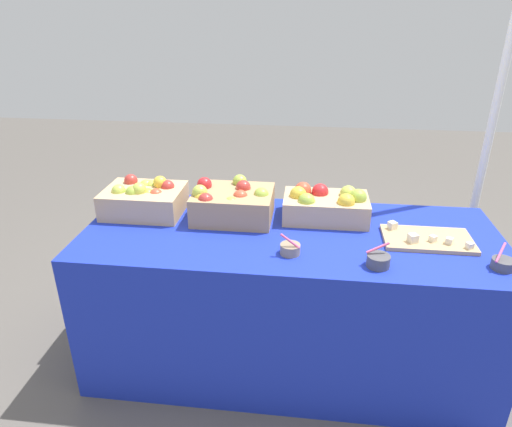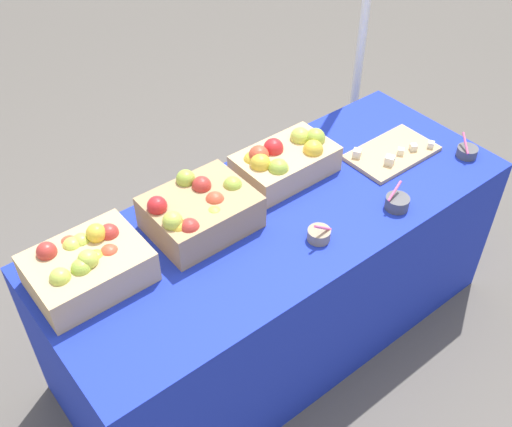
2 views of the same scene
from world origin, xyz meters
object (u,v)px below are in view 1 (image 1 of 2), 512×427
(sample_bowl_mid, at_px, (503,264))
(sample_bowl_far, at_px, (378,261))
(apple_crate_middle, at_px, (232,203))
(cutting_board_front, at_px, (427,239))
(apple_crate_left, at_px, (145,198))
(sample_bowl_near, at_px, (290,249))
(tent_pole, at_px, (492,122))
(apple_crate_right, at_px, (325,204))

(sample_bowl_mid, relative_size, sample_bowl_far, 0.97)
(apple_crate_middle, xyz_separation_m, cutting_board_front, (0.89, -0.14, -0.07))
(cutting_board_front, bearing_deg, apple_crate_left, 173.43)
(sample_bowl_mid, distance_m, sample_bowl_far, 0.49)
(sample_bowl_near, distance_m, sample_bowl_far, 0.36)
(sample_bowl_mid, xyz_separation_m, sample_bowl_far, (-0.48, -0.04, 0.00))
(tent_pole, bearing_deg, sample_bowl_near, -142.10)
(apple_crate_left, height_order, tent_pole, tent_pole)
(sample_bowl_mid, bearing_deg, sample_bowl_far, -175.27)
(apple_crate_right, xyz_separation_m, sample_bowl_far, (0.21, -0.42, -0.05))
(apple_crate_left, bearing_deg, tent_pole, 13.93)
(apple_crate_left, distance_m, cutting_board_front, 1.34)
(apple_crate_left, distance_m, apple_crate_right, 0.88)
(cutting_board_front, height_order, tent_pole, tent_pole)
(apple_crate_middle, bearing_deg, tent_pole, 19.13)
(sample_bowl_near, bearing_deg, tent_pole, 37.90)
(cutting_board_front, xyz_separation_m, sample_bowl_near, (-0.59, -0.18, 0.01))
(sample_bowl_near, relative_size, sample_bowl_far, 1.03)
(apple_crate_middle, distance_m, cutting_board_front, 0.90)
(apple_crate_right, relative_size, sample_bowl_far, 4.12)
(apple_crate_left, relative_size, cutting_board_front, 1.00)
(apple_crate_middle, relative_size, sample_bowl_far, 3.85)
(apple_crate_right, bearing_deg, sample_bowl_near, -111.69)
(apple_crate_left, distance_m, sample_bowl_mid, 1.61)
(apple_crate_left, bearing_deg, apple_crate_right, 1.91)
(cutting_board_front, distance_m, sample_bowl_far, 0.34)
(sample_bowl_near, distance_m, tent_pole, 1.29)
(cutting_board_front, bearing_deg, sample_bowl_far, -134.98)
(apple_crate_middle, bearing_deg, cutting_board_front, -8.73)
(cutting_board_front, xyz_separation_m, tent_pole, (0.39, 0.58, 0.39))
(sample_bowl_mid, xyz_separation_m, tent_pole, (0.14, 0.78, 0.38))
(cutting_board_front, relative_size, sample_bowl_far, 3.91)
(apple_crate_middle, bearing_deg, sample_bowl_near, -46.86)
(apple_crate_middle, distance_m, tent_pole, 1.39)
(tent_pole, bearing_deg, sample_bowl_far, -127.37)
(apple_crate_right, height_order, sample_bowl_near, apple_crate_right)
(sample_bowl_near, height_order, sample_bowl_mid, sample_bowl_near)
(apple_crate_middle, xyz_separation_m, sample_bowl_near, (0.30, -0.32, -0.06))
(apple_crate_left, bearing_deg, sample_bowl_mid, -12.64)
(apple_crate_right, relative_size, sample_bowl_near, 4.00)
(apple_crate_left, relative_size, sample_bowl_far, 3.90)
(sample_bowl_far, height_order, tent_pole, tent_pole)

